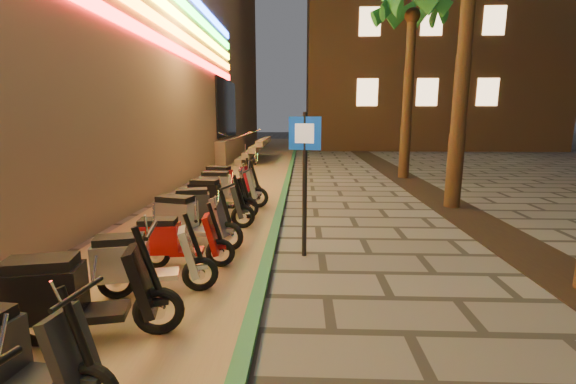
{
  "coord_description": "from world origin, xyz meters",
  "views": [
    {
      "loc": [
        -0.33,
        -3.05,
        2.32
      ],
      "look_at": [
        -0.56,
        2.72,
        1.2
      ],
      "focal_mm": 24.0,
      "sensor_mm": 36.0,
      "label": 1
    }
  ],
  "objects_px": {
    "pedestrian_sign": "(305,165)",
    "scooter_8": "(205,207)",
    "scooter_10": "(226,187)",
    "scooter_11": "(227,181)",
    "scooter_3": "(3,355)",
    "scooter_6": "(174,240)",
    "scooter_4": "(73,295)",
    "scooter_7": "(189,219)",
    "scooter_5": "(141,262)",
    "scooter_9": "(215,196)"
  },
  "relations": [
    {
      "from": "scooter_5",
      "to": "pedestrian_sign",
      "type": "bearing_deg",
      "value": 22.24
    },
    {
      "from": "scooter_10",
      "to": "scooter_7",
      "type": "bearing_deg",
      "value": -92.0
    },
    {
      "from": "scooter_4",
      "to": "scooter_3",
      "type": "bearing_deg",
      "value": -103.53
    },
    {
      "from": "scooter_3",
      "to": "scooter_7",
      "type": "bearing_deg",
      "value": 92.18
    },
    {
      "from": "scooter_8",
      "to": "scooter_4",
      "type": "bearing_deg",
      "value": -109.24
    },
    {
      "from": "scooter_7",
      "to": "scooter_11",
      "type": "distance_m",
      "value": 4.2
    },
    {
      "from": "scooter_3",
      "to": "scooter_5",
      "type": "relative_size",
      "value": 1.0
    },
    {
      "from": "pedestrian_sign",
      "to": "scooter_8",
      "type": "height_order",
      "value": "pedestrian_sign"
    },
    {
      "from": "scooter_6",
      "to": "scooter_7",
      "type": "relative_size",
      "value": 0.88
    },
    {
      "from": "scooter_9",
      "to": "scooter_4",
      "type": "bearing_deg",
      "value": -85.99
    },
    {
      "from": "pedestrian_sign",
      "to": "scooter_3",
      "type": "height_order",
      "value": "pedestrian_sign"
    },
    {
      "from": "scooter_9",
      "to": "scooter_11",
      "type": "distance_m",
      "value": 2.1
    },
    {
      "from": "scooter_9",
      "to": "scooter_10",
      "type": "relative_size",
      "value": 0.95
    },
    {
      "from": "scooter_11",
      "to": "scooter_6",
      "type": "bearing_deg",
      "value": -71.56
    },
    {
      "from": "scooter_5",
      "to": "scooter_6",
      "type": "distance_m",
      "value": 0.98
    },
    {
      "from": "scooter_3",
      "to": "scooter_11",
      "type": "xyz_separation_m",
      "value": [
        0.17,
        8.22,
        0.05
      ]
    },
    {
      "from": "scooter_10",
      "to": "pedestrian_sign",
      "type": "bearing_deg",
      "value": -60.77
    },
    {
      "from": "pedestrian_sign",
      "to": "scooter_7",
      "type": "relative_size",
      "value": 1.42
    },
    {
      "from": "scooter_10",
      "to": "scooter_11",
      "type": "bearing_deg",
      "value": 99.13
    },
    {
      "from": "scooter_11",
      "to": "scooter_4",
      "type": "bearing_deg",
      "value": -75.03
    },
    {
      "from": "scooter_3",
      "to": "scooter_4",
      "type": "height_order",
      "value": "scooter_4"
    },
    {
      "from": "scooter_6",
      "to": "scooter_7",
      "type": "height_order",
      "value": "scooter_7"
    },
    {
      "from": "scooter_5",
      "to": "scooter_6",
      "type": "bearing_deg",
      "value": 69.07
    },
    {
      "from": "scooter_7",
      "to": "scooter_10",
      "type": "height_order",
      "value": "scooter_10"
    },
    {
      "from": "scooter_5",
      "to": "scooter_6",
      "type": "relative_size",
      "value": 1.05
    },
    {
      "from": "pedestrian_sign",
      "to": "scooter_4",
      "type": "height_order",
      "value": "pedestrian_sign"
    },
    {
      "from": "scooter_9",
      "to": "scooter_11",
      "type": "height_order",
      "value": "scooter_11"
    },
    {
      "from": "scooter_7",
      "to": "scooter_11",
      "type": "xyz_separation_m",
      "value": [
        -0.12,
        4.2,
        0.01
      ]
    },
    {
      "from": "scooter_7",
      "to": "scooter_8",
      "type": "xyz_separation_m",
      "value": [
        0.05,
        1.0,
        -0.02
      ]
    },
    {
      "from": "scooter_7",
      "to": "scooter_11",
      "type": "height_order",
      "value": "scooter_11"
    },
    {
      "from": "pedestrian_sign",
      "to": "scooter_8",
      "type": "relative_size",
      "value": 1.46
    },
    {
      "from": "scooter_9",
      "to": "pedestrian_sign",
      "type": "bearing_deg",
      "value": -43.17
    },
    {
      "from": "scooter_10",
      "to": "scooter_11",
      "type": "relative_size",
      "value": 1.02
    },
    {
      "from": "scooter_3",
      "to": "scooter_10",
      "type": "bearing_deg",
      "value": 93.44
    },
    {
      "from": "scooter_6",
      "to": "scooter_10",
      "type": "height_order",
      "value": "scooter_10"
    },
    {
      "from": "scooter_4",
      "to": "scooter_11",
      "type": "distance_m",
      "value": 7.29
    },
    {
      "from": "scooter_4",
      "to": "scooter_10",
      "type": "xyz_separation_m",
      "value": [
        0.36,
        6.19,
        0.0
      ]
    },
    {
      "from": "pedestrian_sign",
      "to": "scooter_4",
      "type": "bearing_deg",
      "value": -116.96
    },
    {
      "from": "scooter_8",
      "to": "scooter_11",
      "type": "height_order",
      "value": "scooter_11"
    },
    {
      "from": "scooter_3",
      "to": "scooter_7",
      "type": "xyz_separation_m",
      "value": [
        0.3,
        4.02,
        0.04
      ]
    },
    {
      "from": "scooter_3",
      "to": "scooter_11",
      "type": "relative_size",
      "value": 0.91
    },
    {
      "from": "scooter_9",
      "to": "scooter_10",
      "type": "height_order",
      "value": "scooter_10"
    },
    {
      "from": "scooter_4",
      "to": "scooter_8",
      "type": "distance_m",
      "value": 4.11
    },
    {
      "from": "pedestrian_sign",
      "to": "scooter_11",
      "type": "bearing_deg",
      "value": 130.37
    },
    {
      "from": "pedestrian_sign",
      "to": "scooter_3",
      "type": "distance_m",
      "value": 4.46
    },
    {
      "from": "scooter_5",
      "to": "scooter_9",
      "type": "xyz_separation_m",
      "value": [
        0.04,
        4.13,
        0.03
      ]
    },
    {
      "from": "scooter_6",
      "to": "scooter_11",
      "type": "bearing_deg",
      "value": 85.93
    },
    {
      "from": "scooter_4",
      "to": "scooter_7",
      "type": "relative_size",
      "value": 1.03
    },
    {
      "from": "scooter_5",
      "to": "scooter_4",
      "type": "bearing_deg",
      "value": -118.43
    },
    {
      "from": "scooter_3",
      "to": "scooter_6",
      "type": "distance_m",
      "value": 3.0
    }
  ]
}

